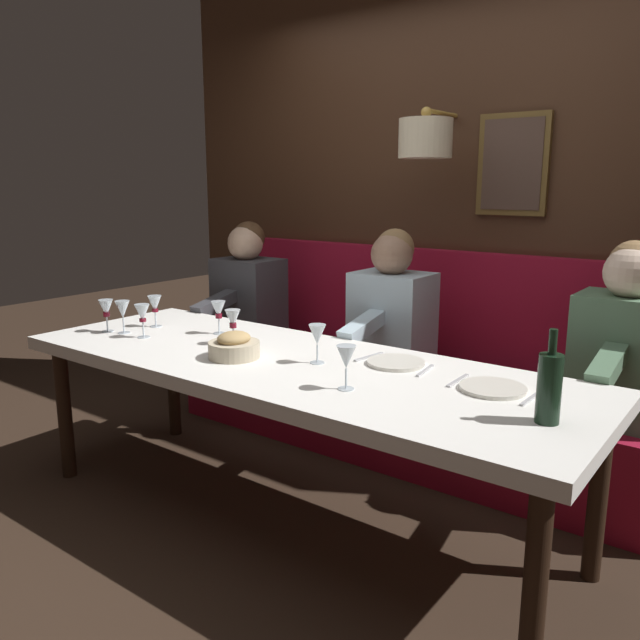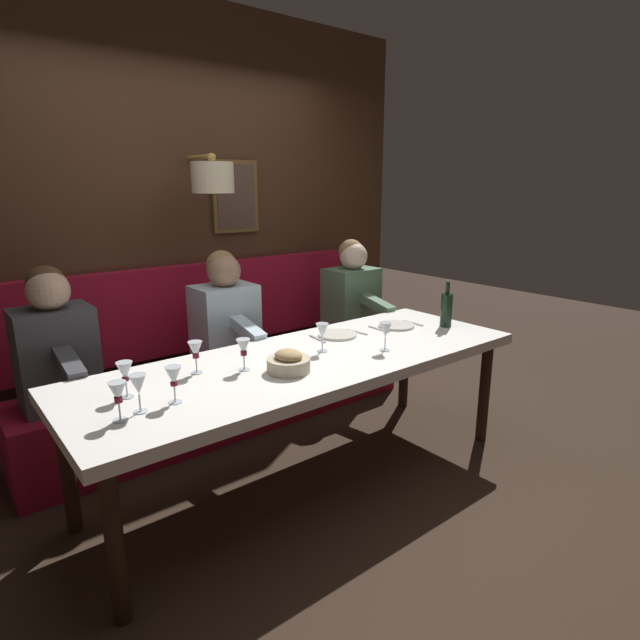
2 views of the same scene
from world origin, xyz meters
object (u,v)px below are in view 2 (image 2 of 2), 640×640
Objects in this scene: wine_glass_0 at (385,331)px; wine_glass_1 at (243,348)px; diner_middle at (55,343)px; wine_glass_6 at (118,394)px; diner_nearest at (352,293)px; wine_glass_2 at (195,351)px; wine_bottle at (446,309)px; wine_glass_5 at (138,386)px; dining_table at (308,368)px; bread_bowl at (289,362)px; wine_glass_3 at (125,373)px; diner_near at (225,314)px; wine_glass_4 at (322,332)px; wine_glass_7 at (174,377)px.

wine_glass_0 is 1.00× the size of wine_glass_1.
diner_middle is 1.03m from wine_glass_6.
diner_nearest is 1.85m from wine_glass_2.
wine_glass_1 is at bearing -140.29° from diner_middle.
wine_glass_6 is 2.16m from wine_bottle.
diner_nearest and diner_middle have the same top height.
dining_table is at bearing -82.87° from wine_glass_5.
wine_bottle reaches higher than bread_bowl.
wine_glass_1 and wine_glass_3 have the same top height.
wine_glass_6 is at bearing 88.93° from wine_glass_0.
diner_middle is 2.64× the size of wine_bottle.
wine_glass_0 and wine_glass_3 have the same top height.
diner_near reaches higher than wine_glass_6.
wine_glass_3 and wine_glass_4 have the same top height.
dining_table is 1.39m from diner_middle.
diner_middle is 1.03m from wine_glass_7.
wine_glass_4 is at bearing -80.90° from wine_glass_7.
wine_glass_5 and wine_glass_7 have the same top height.
wine_glass_5 is at bearing 90.41° from wine_glass_7.
wine_glass_6 is at bearing 134.86° from diner_near.
wine_glass_2 reaches higher than dining_table.
wine_glass_2 is (0.16, 0.58, 0.18)m from dining_table.
diner_near reaches higher than bread_bowl.
wine_glass_2 is at bearing 74.91° from dining_table.
diner_near is 0.91m from wine_glass_1.
wine_bottle is (0.05, -1.92, 0.00)m from wine_glass_7.
wine_glass_2 reaches higher than bread_bowl.
wine_glass_2 is at bearing 142.32° from diner_near.
wine_glass_5 is at bearing 136.67° from diner_near.
wine_glass_2 is (0.11, 0.21, 0.00)m from wine_glass_1.
wine_glass_3 is at bearing 103.22° from wine_glass_2.
diner_nearest is 2.32m from wine_glass_5.
wine_glass_1 is (0.22, 0.79, -0.00)m from wine_glass_0.
diner_near is 4.82× the size of wine_glass_5.
wine_glass_5 is 1.00× the size of wine_glass_7.
wine_glass_3 is (-0.81, 0.94, 0.04)m from diner_near.
wine_glass_2 is 1.70m from wine_bottle.
wine_glass_7 is at bearing 141.62° from diner_near.
wine_glass_7 is at bearing 90.48° from bread_bowl.
wine_glass_3 is at bearing 37.06° from wine_glass_7.
wine_glass_1 and wine_glass_2 have the same top height.
wine_glass_1 is at bearing -118.19° from wine_glass_2.
dining_table is 1.12m from wine_bottle.
diner_near is at bearing -45.14° from wine_glass_6.
wine_glass_4 is 0.95m from wine_glass_7.
diner_nearest is 4.82× the size of wine_glass_2.
wine_glass_1 is at bearing 83.06° from dining_table.
dining_table is 1.43m from diner_nearest.
wine_bottle is 1.31m from bread_bowl.
dining_table is 15.69× the size of wine_glass_5.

